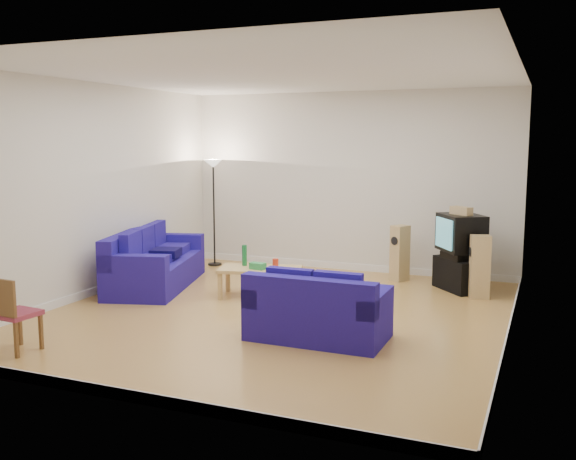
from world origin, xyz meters
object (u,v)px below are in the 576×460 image
at_px(television, 461,233).
at_px(coffee_table, 260,271).
at_px(tv_stand, 459,274).
at_px(sofa_three_seat, 153,266).
at_px(sofa_loveseat, 317,315).

bearing_deg(television, coffee_table, -91.17).
relative_size(tv_stand, television, 0.89).
xyz_separation_m(sofa_three_seat, tv_stand, (4.61, 1.61, -0.08)).
bearing_deg(sofa_three_seat, sofa_loveseat, 48.39).
distance_m(sofa_loveseat, television, 3.55).
bearing_deg(tv_stand, sofa_three_seat, -111.51).
bearing_deg(television, sofa_three_seat, -102.39).
distance_m(sofa_loveseat, coffee_table, 2.24).
height_order(sofa_loveseat, television, television).
bearing_deg(sofa_loveseat, coffee_table, 132.41).
bearing_deg(coffee_table, tv_stand, 30.21).
height_order(coffee_table, television, television).
height_order(sofa_three_seat, television, television).
xyz_separation_m(sofa_three_seat, sofa_loveseat, (3.40, -1.63, -0.03)).
height_order(coffee_table, tv_stand, tv_stand).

